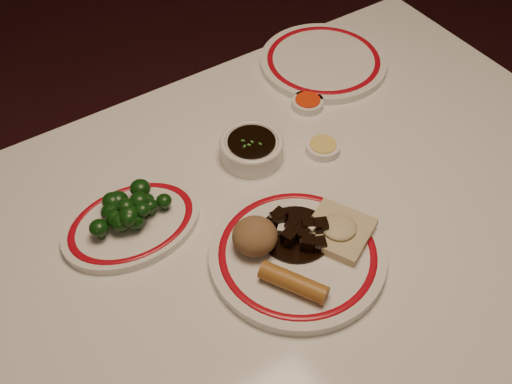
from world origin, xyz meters
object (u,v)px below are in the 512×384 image
object	(u,v)px
dining_table	(304,250)
spring_roll	(293,283)
main_plate	(297,255)
soy_bowl	(252,150)
stirfry_heap	(298,232)
rice_mound	(255,236)
broccoli_pile	(127,210)
broccoli_plate	(132,224)
fried_wonton	(339,230)

from	to	relation	value
dining_table	spring_roll	bearing A→B (deg)	-134.98
main_plate	soy_bowl	size ratio (longest dim) A/B	3.06
main_plate	stirfry_heap	world-z (taller)	stirfry_heap
rice_mound	stirfry_heap	world-z (taller)	rice_mound
broccoli_pile	soy_bowl	xyz separation A→B (m)	(0.26, 0.02, -0.02)
broccoli_plate	soy_bowl	xyz separation A→B (m)	(0.26, 0.03, 0.01)
spring_roll	stirfry_heap	size ratio (longest dim) A/B	0.91
rice_mound	stirfry_heap	bearing A→B (deg)	-16.87
spring_roll	soy_bowl	distance (m)	0.31
main_plate	fried_wonton	distance (m)	0.08
main_plate	broccoli_plate	distance (m)	0.28
rice_mound	fried_wonton	bearing A→B (deg)	-23.41
main_plate	spring_roll	world-z (taller)	spring_roll
dining_table	broccoli_pile	bearing A→B (deg)	149.74
dining_table	main_plate	bearing A→B (deg)	-137.44
dining_table	fried_wonton	size ratio (longest dim) A/B	9.03
fried_wonton	broccoli_plate	bearing A→B (deg)	141.69
fried_wonton	spring_roll	bearing A→B (deg)	-160.07
main_plate	rice_mound	size ratio (longest dim) A/B	4.84
rice_mound	fried_wonton	xyz separation A→B (m)	(0.13, -0.05, -0.02)
fried_wonton	soy_bowl	xyz separation A→B (m)	(-0.01, 0.24, -0.01)
rice_mound	spring_roll	xyz separation A→B (m)	(0.00, -0.10, -0.01)
main_plate	broccoli_pile	size ratio (longest dim) A/B	2.43
stirfry_heap	fried_wonton	bearing A→B (deg)	-30.57
rice_mound	soy_bowl	world-z (taller)	rice_mound
broccoli_pile	soy_bowl	bearing A→B (deg)	5.15
main_plate	spring_roll	size ratio (longest dim) A/B	3.28
main_plate	fried_wonton	bearing A→B (deg)	-5.24
stirfry_heap	dining_table	bearing A→B (deg)	35.85
main_plate	broccoli_pile	distance (m)	0.29
dining_table	rice_mound	size ratio (longest dim) A/B	16.51
fried_wonton	soy_bowl	bearing A→B (deg)	92.39
broccoli_plate	broccoli_pile	xyz separation A→B (m)	(-0.00, 0.01, 0.03)
stirfry_heap	soy_bowl	xyz separation A→B (m)	(0.05, 0.21, -0.01)
rice_mound	stirfry_heap	size ratio (longest dim) A/B	0.61
dining_table	broccoli_pile	distance (m)	0.33
stirfry_heap	broccoli_pile	size ratio (longest dim) A/B	0.82
rice_mound	soy_bowl	distance (m)	0.22
dining_table	spring_roll	size ratio (longest dim) A/B	11.20
rice_mound	fried_wonton	size ratio (longest dim) A/B	0.55
broccoli_plate	dining_table	bearing A→B (deg)	-29.31
broccoli_plate	stirfry_heap	bearing A→B (deg)	-40.16
main_plate	broccoli_plate	size ratio (longest dim) A/B	1.46
stirfry_heap	broccoli_plate	distance (m)	0.28
dining_table	stirfry_heap	xyz separation A→B (m)	(-0.05, -0.03, 0.12)
fried_wonton	broccoli_plate	size ratio (longest dim) A/B	0.55
dining_table	broccoli_pile	size ratio (longest dim) A/B	8.28
spring_roll	stirfry_heap	xyz separation A→B (m)	(0.06, 0.08, -0.00)
dining_table	main_plate	xyz separation A→B (m)	(-0.07, -0.06, 0.10)
rice_mound	broccoli_pile	bearing A→B (deg)	131.10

